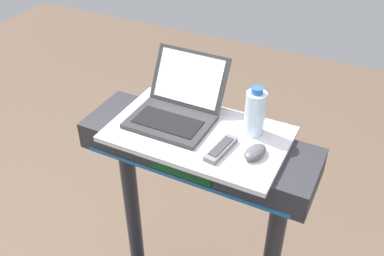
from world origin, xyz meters
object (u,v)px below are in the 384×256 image
(water_bottle, at_px, (255,112))
(laptop, at_px, (176,107))
(tv_remote, at_px, (221,149))
(computer_mouse, at_px, (255,152))

(water_bottle, bearing_deg, laptop, -172.93)
(water_bottle, distance_m, tv_remote, 0.18)
(laptop, bearing_deg, tv_remote, -29.31)
(laptop, height_order, tv_remote, laptop)
(laptop, relative_size, computer_mouse, 3.26)
(laptop, bearing_deg, computer_mouse, -17.18)
(laptop, height_order, water_bottle, laptop)
(computer_mouse, relative_size, water_bottle, 0.53)
(laptop, height_order, computer_mouse, laptop)
(computer_mouse, distance_m, tv_remote, 0.12)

